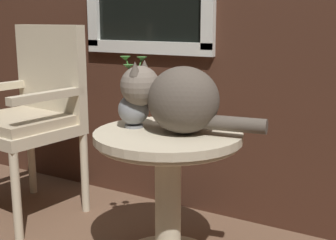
{
  "coord_description": "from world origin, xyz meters",
  "views": [
    {
      "loc": [
        1.12,
        -1.46,
        1.06
      ],
      "look_at": [
        0.18,
        0.14,
        0.66
      ],
      "focal_mm": 49.25,
      "sensor_mm": 36.0,
      "label": 1
    }
  ],
  "objects_px": {
    "wicker_chair": "(32,109)",
    "cat": "(177,98)",
    "wicker_side_table": "(168,173)",
    "pewter_vase_with_ivy": "(134,105)"
  },
  "relations": [
    {
      "from": "wicker_chair",
      "to": "pewter_vase_with_ivy",
      "type": "bearing_deg",
      "value": -10.82
    },
    {
      "from": "wicker_side_table",
      "to": "cat",
      "type": "relative_size",
      "value": 1.01
    },
    {
      "from": "wicker_side_table",
      "to": "pewter_vase_with_ivy",
      "type": "height_order",
      "value": "pewter_vase_with_ivy"
    },
    {
      "from": "wicker_chair",
      "to": "cat",
      "type": "bearing_deg",
      "value": -7.68
    },
    {
      "from": "wicker_side_table",
      "to": "wicker_chair",
      "type": "relative_size",
      "value": 0.6
    },
    {
      "from": "cat",
      "to": "wicker_side_table",
      "type": "bearing_deg",
      "value": -161.92
    },
    {
      "from": "wicker_side_table",
      "to": "cat",
      "type": "height_order",
      "value": "cat"
    },
    {
      "from": "wicker_chair",
      "to": "cat",
      "type": "xyz_separation_m",
      "value": [
        0.98,
        -0.13,
        0.17
      ]
    },
    {
      "from": "wicker_side_table",
      "to": "wicker_chair",
      "type": "bearing_deg",
      "value": 171.34
    },
    {
      "from": "wicker_chair",
      "to": "cat",
      "type": "height_order",
      "value": "wicker_chair"
    }
  ]
}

